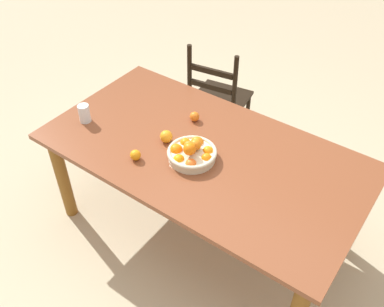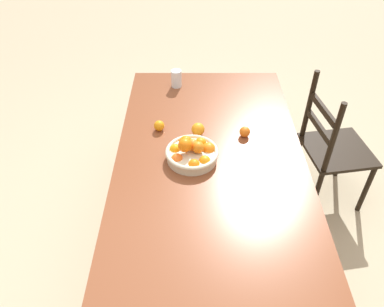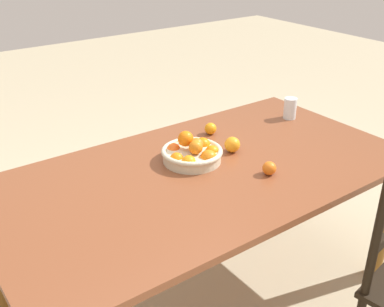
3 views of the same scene
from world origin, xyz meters
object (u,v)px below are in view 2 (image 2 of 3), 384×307
at_px(dining_table, 210,174).
at_px(orange_loose_2, 198,129).
at_px(orange_loose_0, 159,126).
at_px(fruit_bowl, 192,153).
at_px(chair_near_window, 332,150).
at_px(orange_loose_1, 245,132).
at_px(drinking_glass, 176,78).

distance_m(dining_table, orange_loose_2, 0.28).
bearing_deg(orange_loose_0, fruit_bowl, 37.20).
distance_m(orange_loose_0, orange_loose_2, 0.24).
distance_m(chair_near_window, fruit_bowl, 1.13).
relative_size(orange_loose_1, drinking_glass, 0.52).
xyz_separation_m(chair_near_window, drinking_glass, (-0.34, -1.09, 0.37)).
height_order(orange_loose_0, orange_loose_2, orange_loose_2).
height_order(fruit_bowl, orange_loose_2, fruit_bowl).
distance_m(dining_table, drinking_glass, 0.84).
xyz_separation_m(chair_near_window, orange_loose_1, (0.24, -0.66, 0.34)).
height_order(chair_near_window, orange_loose_2, chair_near_window).
xyz_separation_m(dining_table, orange_loose_1, (-0.22, 0.21, 0.14)).
bearing_deg(orange_loose_2, fruit_bowl, -9.08).
bearing_deg(drinking_glass, chair_near_window, 72.60).
distance_m(chair_near_window, drinking_glass, 1.20).
xyz_separation_m(dining_table, chair_near_window, (-0.45, 0.87, -0.20)).
bearing_deg(fruit_bowl, chair_near_window, 114.16).
relative_size(fruit_bowl, orange_loose_2, 3.75).
distance_m(orange_loose_0, drinking_glass, 0.52).
bearing_deg(orange_loose_2, orange_loose_0, -100.94).
height_order(chair_near_window, drinking_glass, chair_near_window).
relative_size(fruit_bowl, orange_loose_0, 4.59).
bearing_deg(drinking_glass, fruit_bowl, 8.10).
distance_m(chair_near_window, orange_loose_1, 0.78).
bearing_deg(orange_loose_1, orange_loose_0, -96.78).
relative_size(dining_table, drinking_glass, 16.06).
bearing_deg(fruit_bowl, drinking_glass, -171.90).
xyz_separation_m(dining_table, orange_loose_0, (-0.28, -0.30, 0.14)).
height_order(chair_near_window, orange_loose_1, chair_near_window).
bearing_deg(fruit_bowl, orange_loose_1, 122.94).
bearing_deg(chair_near_window, orange_loose_2, 94.01).
bearing_deg(fruit_bowl, dining_table, 82.27).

